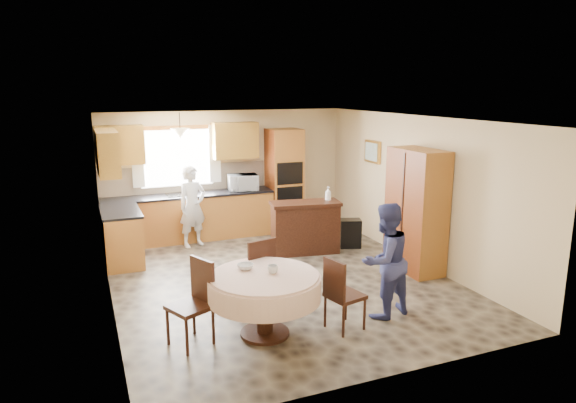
% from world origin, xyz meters
% --- Properties ---
extents(floor, '(5.00, 6.00, 0.01)m').
position_xyz_m(floor, '(0.00, 0.00, 0.00)').
color(floor, '#71644F').
rests_on(floor, ground).
extents(ceiling, '(5.00, 6.00, 0.01)m').
position_xyz_m(ceiling, '(0.00, 0.00, 2.50)').
color(ceiling, white).
rests_on(ceiling, wall_back).
extents(wall_back, '(5.00, 0.02, 2.50)m').
position_xyz_m(wall_back, '(0.00, 3.00, 1.25)').
color(wall_back, '#D3B987').
rests_on(wall_back, floor).
extents(wall_front, '(5.00, 0.02, 2.50)m').
position_xyz_m(wall_front, '(0.00, -3.00, 1.25)').
color(wall_front, '#D3B987').
rests_on(wall_front, floor).
extents(wall_left, '(0.02, 6.00, 2.50)m').
position_xyz_m(wall_left, '(-2.50, 0.00, 1.25)').
color(wall_left, '#D3B987').
rests_on(wall_left, floor).
extents(wall_right, '(0.02, 6.00, 2.50)m').
position_xyz_m(wall_right, '(2.50, 0.00, 1.25)').
color(wall_right, '#D3B987').
rests_on(wall_right, floor).
extents(window, '(1.40, 0.03, 1.10)m').
position_xyz_m(window, '(-1.00, 2.98, 1.60)').
color(window, white).
rests_on(window, wall_back).
extents(curtain_left, '(0.22, 0.02, 1.15)m').
position_xyz_m(curtain_left, '(-1.75, 2.93, 1.65)').
color(curtain_left, white).
rests_on(curtain_left, wall_back).
extents(curtain_right, '(0.22, 0.02, 1.15)m').
position_xyz_m(curtain_right, '(-0.25, 2.93, 1.65)').
color(curtain_right, white).
rests_on(curtain_right, wall_back).
extents(base_cab_back, '(3.30, 0.60, 0.88)m').
position_xyz_m(base_cab_back, '(-0.85, 2.70, 0.44)').
color(base_cab_back, gold).
rests_on(base_cab_back, floor).
extents(counter_back, '(3.30, 0.64, 0.04)m').
position_xyz_m(counter_back, '(-0.85, 2.70, 0.90)').
color(counter_back, black).
rests_on(counter_back, base_cab_back).
extents(base_cab_left, '(0.60, 1.20, 0.88)m').
position_xyz_m(base_cab_left, '(-2.20, 1.80, 0.44)').
color(base_cab_left, gold).
rests_on(base_cab_left, floor).
extents(counter_left, '(0.64, 1.20, 0.04)m').
position_xyz_m(counter_left, '(-2.20, 1.80, 0.90)').
color(counter_left, black).
rests_on(counter_left, base_cab_left).
extents(backsplash, '(3.30, 0.02, 0.55)m').
position_xyz_m(backsplash, '(-0.85, 2.99, 1.18)').
color(backsplash, beige).
rests_on(backsplash, wall_back).
extents(wall_cab_left, '(0.85, 0.33, 0.72)m').
position_xyz_m(wall_cab_left, '(-2.05, 2.83, 1.91)').
color(wall_cab_left, gold).
rests_on(wall_cab_left, wall_back).
extents(wall_cab_right, '(0.90, 0.33, 0.72)m').
position_xyz_m(wall_cab_right, '(0.15, 2.83, 1.91)').
color(wall_cab_right, gold).
rests_on(wall_cab_right, wall_back).
extents(wall_cab_side, '(0.33, 1.20, 0.72)m').
position_xyz_m(wall_cab_side, '(-2.33, 1.80, 1.91)').
color(wall_cab_side, gold).
rests_on(wall_cab_side, wall_left).
extents(oven_tower, '(0.66, 0.62, 2.12)m').
position_xyz_m(oven_tower, '(1.15, 2.69, 1.06)').
color(oven_tower, gold).
rests_on(oven_tower, floor).
extents(oven_upper, '(0.56, 0.01, 0.45)m').
position_xyz_m(oven_upper, '(1.15, 2.38, 1.25)').
color(oven_upper, black).
rests_on(oven_upper, oven_tower).
extents(oven_lower, '(0.56, 0.01, 0.45)m').
position_xyz_m(oven_lower, '(1.15, 2.38, 0.75)').
color(oven_lower, black).
rests_on(oven_lower, oven_tower).
extents(pendant, '(0.36, 0.36, 0.18)m').
position_xyz_m(pendant, '(-1.00, 2.50, 2.12)').
color(pendant, beige).
rests_on(pendant, ceiling).
extents(sideboard, '(1.31, 0.71, 0.89)m').
position_xyz_m(sideboard, '(0.92, 1.09, 0.44)').
color(sideboard, '#3D1B10').
rests_on(sideboard, floor).
extents(space_heater, '(0.46, 0.38, 0.54)m').
position_xyz_m(space_heater, '(1.84, 1.07, 0.27)').
color(space_heater, black).
rests_on(space_heater, floor).
extents(cupboard, '(0.52, 1.05, 2.00)m').
position_xyz_m(cupboard, '(2.22, -0.39, 1.00)').
color(cupboard, gold).
rests_on(cupboard, floor).
extents(dining_table, '(1.36, 1.36, 0.78)m').
position_xyz_m(dining_table, '(-0.84, -1.63, 0.60)').
color(dining_table, '#3D1B10').
rests_on(dining_table, floor).
extents(chair_left, '(0.58, 0.58, 1.01)m').
position_xyz_m(chair_left, '(-1.64, -1.50, 0.56)').
color(chair_left, '#3D1B10').
rests_on(chair_left, floor).
extents(chair_back, '(0.53, 0.53, 1.01)m').
position_xyz_m(chair_back, '(-0.67, -0.90, 0.56)').
color(chair_back, '#3D1B10').
rests_on(chair_back, floor).
extents(chair_right, '(0.48, 0.48, 0.93)m').
position_xyz_m(chair_right, '(0.07, -1.86, 0.51)').
color(chair_right, '#3D1B10').
rests_on(chair_right, floor).
extents(framed_picture, '(0.06, 0.52, 0.43)m').
position_xyz_m(framed_picture, '(2.47, 1.41, 1.74)').
color(framed_picture, gold).
rests_on(framed_picture, wall_right).
extents(microwave, '(0.62, 0.46, 0.32)m').
position_xyz_m(microwave, '(0.24, 2.65, 1.08)').
color(microwave, silver).
rests_on(microwave, counter_back).
extents(person_sink, '(0.65, 0.54, 1.54)m').
position_xyz_m(person_sink, '(-0.88, 2.26, 0.77)').
color(person_sink, silver).
rests_on(person_sink, floor).
extents(person_dining, '(0.85, 0.73, 1.52)m').
position_xyz_m(person_dining, '(0.80, -1.71, 0.76)').
color(person_dining, navy).
rests_on(person_dining, floor).
extents(bowl_sideboard, '(0.22, 0.22, 0.05)m').
position_xyz_m(bowl_sideboard, '(0.65, 1.09, 0.91)').
color(bowl_sideboard, '#B2B2B2').
rests_on(bowl_sideboard, sideboard).
extents(bottle_sideboard, '(0.13, 0.13, 0.30)m').
position_xyz_m(bottle_sideboard, '(1.37, 1.09, 1.04)').
color(bottle_sideboard, silver).
rests_on(bottle_sideboard, sideboard).
extents(cup_table, '(0.17, 0.17, 0.10)m').
position_xyz_m(cup_table, '(-0.72, -1.63, 0.83)').
color(cup_table, '#B2B2B2').
rests_on(cup_table, dining_table).
extents(bowl_table, '(0.27, 0.27, 0.06)m').
position_xyz_m(bowl_table, '(-0.99, -1.37, 0.81)').
color(bowl_table, '#B2B2B2').
rests_on(bowl_table, dining_table).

